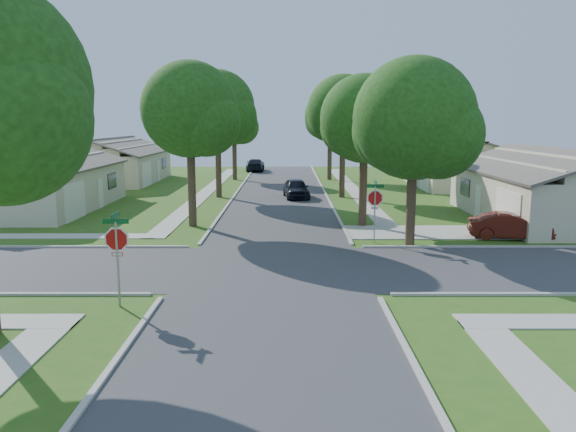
% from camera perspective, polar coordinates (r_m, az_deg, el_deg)
% --- Properties ---
extents(ground, '(100.00, 100.00, 0.00)m').
position_cam_1_polar(ground, '(22.33, -1.49, -5.28)').
color(ground, '#2E5918').
rests_on(ground, ground).
extents(road_ns, '(7.00, 100.00, 0.02)m').
position_cam_1_polar(road_ns, '(22.33, -1.49, -5.27)').
color(road_ns, '#333335').
rests_on(road_ns, ground).
extents(sidewalk_ne, '(1.20, 40.00, 0.04)m').
position_cam_1_polar(sidewalk_ne, '(48.23, 6.57, 2.74)').
color(sidewalk_ne, '#9E9B91').
rests_on(sidewalk_ne, ground).
extents(sidewalk_nw, '(1.20, 40.00, 0.04)m').
position_cam_1_polar(sidewalk_nw, '(48.38, -7.95, 2.73)').
color(sidewalk_nw, '#9E9B91').
rests_on(sidewalk_nw, ground).
extents(driveway, '(8.80, 3.60, 0.05)m').
position_cam_1_polar(driveway, '(30.14, 14.06, -1.60)').
color(driveway, '#9E9B91').
rests_on(driveway, ground).
extents(stop_sign_sw, '(1.05, 0.80, 2.98)m').
position_cam_1_polar(stop_sign_sw, '(18.06, -17.00, -2.66)').
color(stop_sign_sw, gray).
rests_on(stop_sign_sw, ground).
extents(stop_sign_ne, '(1.05, 0.80, 2.98)m').
position_cam_1_polar(stop_sign_ne, '(26.85, 8.83, 1.56)').
color(stop_sign_ne, gray).
rests_on(stop_sign_ne, ground).
extents(tree_e_near, '(4.97, 4.80, 8.28)m').
position_cam_1_polar(tree_e_near, '(30.86, 7.87, 9.35)').
color(tree_e_near, '#38281C').
rests_on(tree_e_near, ground).
extents(tree_e_mid, '(5.59, 5.40, 9.21)m').
position_cam_1_polar(tree_e_mid, '(42.79, 5.69, 10.26)').
color(tree_e_mid, '#38281C').
rests_on(tree_e_mid, ground).
extents(tree_e_far, '(5.17, 5.00, 8.72)m').
position_cam_1_polar(tree_e_far, '(55.74, 4.35, 9.83)').
color(tree_e_far, '#38281C').
rests_on(tree_e_far, ground).
extents(tree_w_near, '(5.38, 5.20, 8.97)m').
position_cam_1_polar(tree_w_near, '(31.02, -9.85, 10.17)').
color(tree_w_near, '#38281C').
rests_on(tree_w_near, ground).
extents(tree_w_mid, '(5.80, 5.60, 9.56)m').
position_cam_1_polar(tree_w_mid, '(42.91, -7.11, 10.54)').
color(tree_w_mid, '#38281C').
rests_on(tree_w_mid, ground).
extents(tree_w_far, '(4.76, 4.60, 8.04)m').
position_cam_1_polar(tree_w_far, '(55.83, -5.46, 9.33)').
color(tree_w_far, '#38281C').
rests_on(tree_w_far, ground).
extents(tree_ne_corner, '(5.80, 5.60, 8.66)m').
position_cam_1_polar(tree_ne_corner, '(26.42, 12.80, 9.06)').
color(tree_ne_corner, '#38281C').
rests_on(tree_ne_corner, ground).
extents(house_ne_near, '(8.42, 13.60, 4.23)m').
position_cam_1_polar(house_ne_near, '(36.28, 25.15, 2.02)').
color(house_ne_near, '#B0A18B').
rests_on(house_ne_near, ground).
extents(house_ne_far, '(8.42, 13.60, 4.23)m').
position_cam_1_polar(house_ne_far, '(53.04, 16.94, 4.63)').
color(house_ne_far, '#B0A18B').
rests_on(house_ne_far, ground).
extents(house_nw_near, '(8.42, 13.60, 4.23)m').
position_cam_1_polar(house_nw_near, '(40.37, -24.27, 2.76)').
color(house_nw_near, '#B0A18B').
rests_on(house_nw_near, ground).
extents(house_nw_far, '(8.42, 13.60, 4.23)m').
position_cam_1_polar(house_nw_far, '(56.23, -17.21, 4.88)').
color(house_nw_far, '#B0A18B').
rests_on(house_nw_far, ground).
extents(car_driveway, '(4.12, 2.08, 1.30)m').
position_cam_1_polar(car_driveway, '(29.64, 21.63, -0.96)').
color(car_driveway, '#561A11').
rests_on(car_driveway, ground).
extents(car_curb_east, '(2.19, 4.47, 1.47)m').
position_cam_1_polar(car_curb_east, '(42.40, 0.83, 2.83)').
color(car_curb_east, black).
rests_on(car_curb_east, ground).
extents(car_curb_west, '(2.05, 4.95, 1.43)m').
position_cam_1_polar(car_curb_west, '(65.41, -3.33, 5.19)').
color(car_curb_west, black).
rests_on(car_curb_west, ground).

